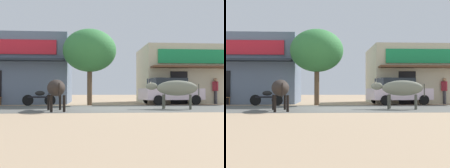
# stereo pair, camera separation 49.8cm
# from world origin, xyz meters

# --- Properties ---
(ground) EXTENTS (80.00, 80.00, 0.00)m
(ground) POSITION_xyz_m (0.00, 0.00, 0.00)
(ground) COLOR tan
(asphalt_road) EXTENTS (72.00, 5.40, 0.00)m
(asphalt_road) POSITION_xyz_m (0.00, 0.00, 0.00)
(asphalt_road) COLOR #585955
(asphalt_road) RESTS_ON ground
(storefront_left_cafe) EXTENTS (6.53, 5.66, 4.56)m
(storefront_left_cafe) POSITION_xyz_m (-5.72, 6.31, 2.29)
(storefront_left_cafe) COLOR slate
(storefront_left_cafe) RESTS_ON ground
(storefront_right_club) EXTENTS (6.04, 5.66, 3.94)m
(storefront_right_club) POSITION_xyz_m (5.72, 6.31, 1.98)
(storefront_right_club) COLOR beige
(storefront_right_club) RESTS_ON ground
(roadside_tree) EXTENTS (3.20, 3.20, 4.56)m
(roadside_tree) POSITION_xyz_m (-1.06, 3.17, 3.26)
(roadside_tree) COLOR brown
(roadside_tree) RESTS_ON ground
(parked_hatchback_car) EXTENTS (4.00, 2.40, 1.64)m
(parked_hatchback_car) POSITION_xyz_m (3.99, 3.71, 0.84)
(parked_hatchback_car) COLOR silver
(parked_hatchback_car) RESTS_ON ground
(parked_motorcycle) EXTENTS (1.90, 0.26, 1.07)m
(parked_motorcycle) POSITION_xyz_m (-3.92, 2.68, 0.47)
(parked_motorcycle) COLOR black
(parked_motorcycle) RESTS_ON ground
(cow_near_brown) EXTENTS (1.18, 2.65, 1.35)m
(cow_near_brown) POSITION_xyz_m (-2.51, -1.49, 0.98)
(cow_near_brown) COLOR #2C2520
(cow_near_brown) RESTS_ON ground
(cow_far_dark) EXTENTS (2.45, 1.27, 1.36)m
(cow_far_dark) POSITION_xyz_m (3.03, -0.61, 0.98)
(cow_far_dark) COLOR slate
(cow_far_dark) RESTS_ON ground
(pedestrian_by_shop) EXTENTS (0.46, 0.61, 1.68)m
(pedestrian_by_shop) POSITION_xyz_m (7.06, 3.88, 0.99)
(pedestrian_by_shop) COLOR #3F3F47
(pedestrian_by_shop) RESTS_ON ground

